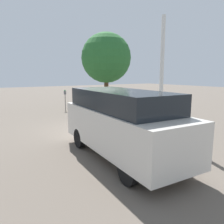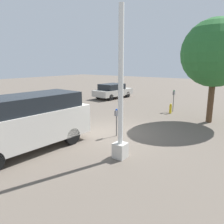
% 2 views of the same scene
% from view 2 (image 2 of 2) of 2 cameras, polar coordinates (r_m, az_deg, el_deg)
% --- Properties ---
extents(ground_plane, '(80.00, 80.00, 0.00)m').
position_cam_2_polar(ground_plane, '(10.75, -0.09, -5.33)').
color(ground_plane, '#60564C').
extents(parking_meter_near, '(0.20, 0.12, 1.30)m').
position_cam_2_polar(parking_meter_near, '(9.98, 1.19, -1.03)').
color(parking_meter_near, '#4C4C4C').
rests_on(parking_meter_near, ground).
extents(parking_meter_far, '(0.20, 0.12, 1.51)m').
position_cam_2_polar(parking_meter_far, '(15.71, 15.83, 4.11)').
color(parking_meter_far, '#4C4C4C').
rests_on(parking_meter_far, ground).
extents(lamp_post, '(0.44, 0.44, 5.15)m').
position_cam_2_polar(lamp_post, '(7.47, 2.24, 0.45)').
color(lamp_post, beige).
rests_on(lamp_post, ground).
extents(parked_van, '(5.23, 2.15, 2.15)m').
position_cam_2_polar(parked_van, '(8.89, -21.72, -2.27)').
color(parked_van, beige).
rests_on(parked_van, ground).
extents(car_distant, '(4.17, 2.15, 1.39)m').
position_cam_2_polar(car_distant, '(21.07, 0.18, 5.61)').
color(car_distant, '#B7B2A8').
rests_on(car_distant, ground).
extents(street_tree, '(3.66, 3.66, 5.68)m').
position_cam_2_polar(street_tree, '(13.37, 25.41, 13.71)').
color(street_tree, '#513823').
rests_on(street_tree, ground).
extents(fire_hydrant, '(0.16, 0.16, 0.67)m').
position_cam_2_polar(fire_hydrant, '(15.19, 15.04, 0.89)').
color(fire_hydrant, gold).
rests_on(fire_hydrant, ground).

